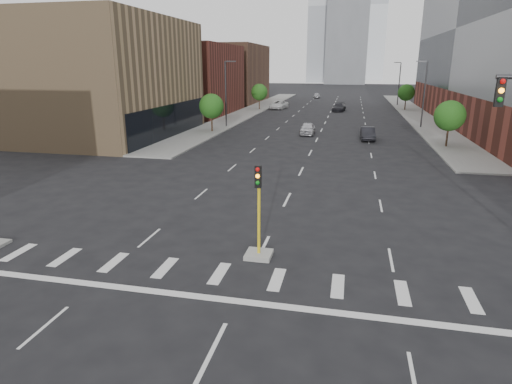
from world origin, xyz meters
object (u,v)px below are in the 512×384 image
(median_traffic_signal, at_px, (259,238))
(car_deep_right, at_px, (339,107))
(car_near_left, at_px, (308,129))
(car_far_left, at_px, (279,105))
(car_mid_right, at_px, (368,134))
(car_distant, at_px, (317,96))

(median_traffic_signal, distance_m, car_deep_right, 66.58)
(car_near_left, distance_m, car_far_left, 32.82)
(median_traffic_signal, xyz_separation_m, car_mid_right, (5.87, 34.31, -0.23))
(car_mid_right, bearing_deg, car_deep_right, 95.65)
(median_traffic_signal, relative_size, car_near_left, 1.00)
(median_traffic_signal, bearing_deg, car_mid_right, 80.29)
(car_mid_right, bearing_deg, car_far_left, 113.54)
(car_far_left, xyz_separation_m, car_distant, (5.09, 30.79, -0.15))
(car_distant, bearing_deg, car_far_left, -99.42)
(median_traffic_signal, distance_m, car_far_left, 69.27)
(car_near_left, relative_size, car_far_left, 0.75)
(car_mid_right, height_order, car_distant, car_mid_right)
(median_traffic_signal, relative_size, car_mid_right, 0.98)
(car_mid_right, height_order, car_deep_right, car_deep_right)
(car_mid_right, xyz_separation_m, car_deep_right, (-4.37, 32.26, 0.01))
(car_mid_right, bearing_deg, car_near_left, 158.47)
(car_deep_right, xyz_separation_m, car_distant, (-6.91, 32.70, -0.08))
(car_near_left, xyz_separation_m, car_deep_right, (3.00, 29.65, -0.00))
(median_traffic_signal, height_order, car_far_left, median_traffic_signal)
(median_traffic_signal, relative_size, car_distant, 1.13)
(median_traffic_signal, relative_size, car_deep_right, 0.85)
(car_near_left, bearing_deg, car_mid_right, -20.13)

